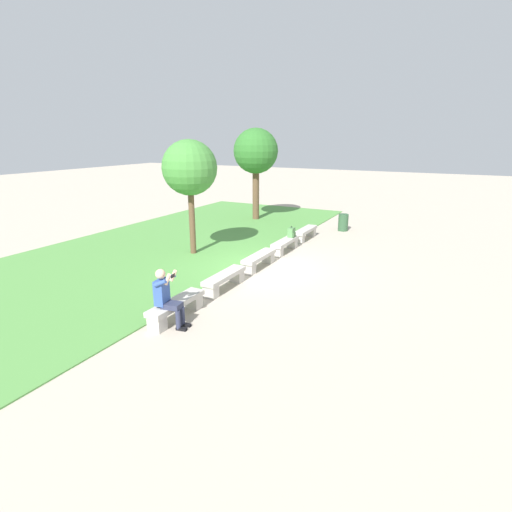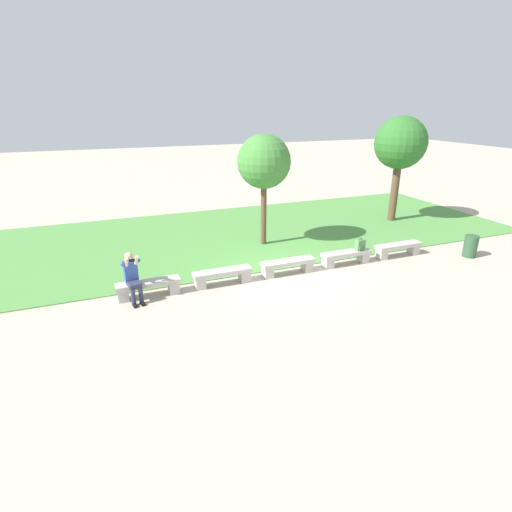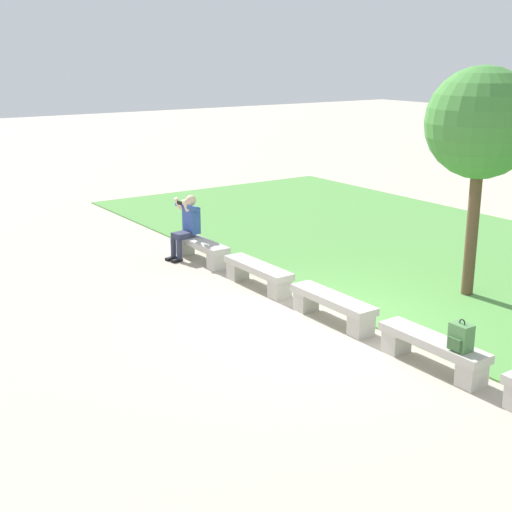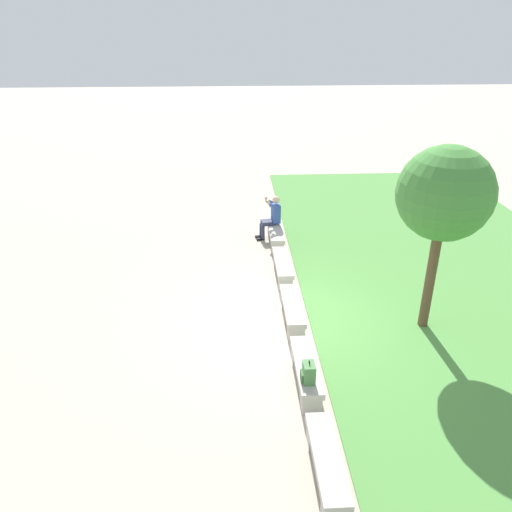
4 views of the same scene
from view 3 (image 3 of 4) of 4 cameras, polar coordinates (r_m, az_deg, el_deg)
The scene contains 9 objects.
ground_plane at distance 11.54m, azimuth 6.10°, elevation -5.28°, with size 80.00×80.00×0.00m, color #B2A593.
grass_strip at distance 14.63m, azimuth 19.28°, elevation -1.42°, with size 22.08×8.00×0.03m, color #518E42.
bench_main at distance 14.71m, azimuth -4.49°, elevation 0.67°, with size 1.70×0.40×0.45m.
bench_near at distance 13.01m, azimuth 0.15°, elevation -1.34°, with size 1.70×0.40×0.45m.
bench_mid at distance 11.44m, azimuth 6.14°, elevation -3.91°, with size 1.70×0.40×0.45m.
bench_far at distance 10.06m, azimuth 13.94°, elevation -7.18°, with size 1.70×0.40×0.45m.
person_photographer at distance 14.90m, azimuth -5.54°, elevation 2.60°, with size 0.52×0.76×1.32m.
backpack at distance 9.62m, azimuth 16.04°, elevation -6.29°, with size 0.28×0.24×0.43m.
tree_left_background at distance 12.63m, azimuth 17.57°, elevation 10.00°, with size 1.88×1.88×3.98m.
Camera 3 is at (8.12, -7.06, 4.18)m, focal length 50.00 mm.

